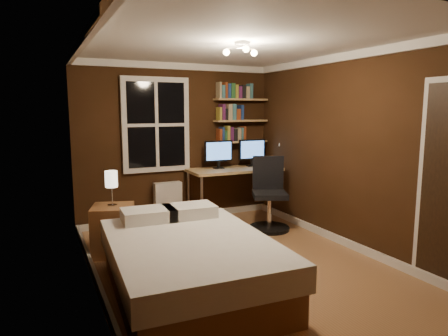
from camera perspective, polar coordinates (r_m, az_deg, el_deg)
name	(u,v)px	position (r m, az deg, el deg)	size (l,w,h in m)	color
floor	(237,263)	(4.82, 1.84, -13.42)	(4.20, 4.20, 0.00)	#97643C
wall_back	(177,143)	(6.44, -6.68, 3.52)	(3.20, 0.04, 2.50)	black
wall_left	(89,166)	(4.04, -18.71, 0.27)	(0.04, 4.20, 2.50)	black
wall_right	(347,151)	(5.42, 17.13, 2.31)	(0.04, 4.20, 2.50)	black
ceiling	(238,43)	(4.53, 2.00, 17.41)	(3.20, 4.20, 0.02)	white
window	(156,125)	(6.28, -9.67, 6.08)	(1.06, 0.06, 1.46)	silver
ceiling_fixture	(242,51)	(4.43, 2.61, 16.30)	(0.44, 0.44, 0.18)	beige
bookshelf_lower	(241,142)	(6.75, 2.38, 3.80)	(0.92, 0.22, 0.03)	tan
books_row_lower	(241,134)	(6.74, 2.39, 4.90)	(0.54, 0.16, 0.23)	brown
bookshelf_middle	(241,121)	(6.73, 2.40, 6.77)	(0.92, 0.22, 0.03)	tan
books_row_middle	(241,113)	(6.73, 2.41, 7.87)	(0.42, 0.16, 0.23)	navy
bookshelf_upper	(241,100)	(6.73, 2.42, 9.75)	(0.92, 0.22, 0.03)	tan
books_row_upper	(241,92)	(6.74, 2.42, 10.85)	(0.60, 0.16, 0.23)	#2A632E
bed	(190,263)	(4.02, -4.95, -13.42)	(1.57, 2.11, 0.69)	brown
nightstand	(113,230)	(5.19, -15.52, -8.53)	(0.49, 0.49, 0.61)	brown
bedside_lamp	(112,188)	(5.06, -15.76, -2.84)	(0.15, 0.15, 0.43)	white
radiator	(168,203)	(6.41, -8.01, -4.91)	(0.43, 0.15, 0.65)	silver
desk	(241,171)	(6.55, 2.51, -0.48)	(1.77, 0.66, 0.84)	tan
monitor_left	(219,155)	(6.43, -0.78, 1.93)	(0.49, 0.12, 0.45)	black
monitor_right	(252,153)	(6.71, 4.03, 2.18)	(0.49, 0.12, 0.45)	black
desk_lamp	(279,153)	(6.78, 7.84, 2.13)	(0.14, 0.32, 0.44)	silver
office_chair	(269,201)	(6.03, 6.46, -4.73)	(0.65, 0.65, 1.09)	black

